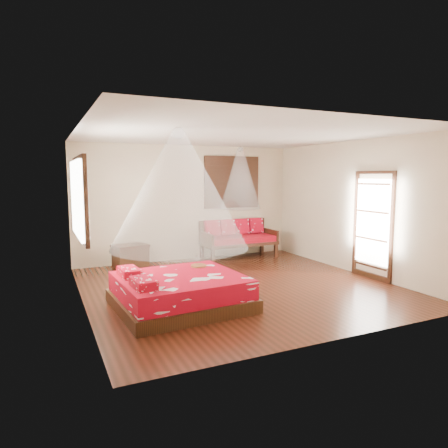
{
  "coord_description": "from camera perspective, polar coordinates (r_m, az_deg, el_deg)",
  "views": [
    {
      "loc": [
        -3.3,
        -6.54,
        2.06
      ],
      "look_at": [
        -0.15,
        0.3,
        1.15
      ],
      "focal_mm": 32.0,
      "sensor_mm": 36.0,
      "label": 1
    }
  ],
  "objects": [
    {
      "name": "mosquito_net_main",
      "position": [
        6.15,
        -6.44,
        4.89
      ],
      "size": [
        2.13,
        2.13,
        1.8
      ],
      "primitive_type": "cone",
      "color": "white",
      "rests_on": "ceiling"
    },
    {
      "name": "mosquito_net_daybed",
      "position": [
        9.87,
        2.33,
        6.53
      ],
      "size": [
        1.0,
        1.0,
        1.5
      ],
      "primitive_type": "cone",
      "color": "white",
      "rests_on": "ceiling"
    },
    {
      "name": "daybed",
      "position": [
        10.11,
        1.94,
        -1.87
      ],
      "size": [
        1.86,
        0.83,
        0.96
      ],
      "color": "black",
      "rests_on": "floor"
    },
    {
      "name": "room",
      "position": [
        7.35,
        2.02,
        1.73
      ],
      "size": [
        5.54,
        5.54,
        2.84
      ],
      "color": "black",
      "rests_on": "ground"
    },
    {
      "name": "storage_chest",
      "position": [
        9.34,
        -13.22,
        -4.41
      ],
      "size": [
        0.84,
        0.68,
        0.51
      ],
      "rotation": [
        0.0,
        0.0,
        0.2
      ],
      "color": "black",
      "rests_on": "floor"
    },
    {
      "name": "wine_tray",
      "position": [
        6.94,
        -3.65,
        -5.62
      ],
      "size": [
        0.27,
        0.27,
        0.22
      ],
      "rotation": [
        0.0,
        0.0,
        0.22
      ],
      "color": "brown",
      "rests_on": "bed"
    },
    {
      "name": "shutter_panel",
      "position": [
        10.29,
        1.14,
        6.0
      ],
      "size": [
        1.52,
        0.06,
        1.32
      ],
      "color": "black",
      "rests_on": "wall_back"
    },
    {
      "name": "window_left",
      "position": [
        6.77,
        -19.75,
        3.44
      ],
      "size": [
        0.1,
        1.74,
        1.34
      ],
      "color": "black",
      "rests_on": "wall_left"
    },
    {
      "name": "bed",
      "position": [
        6.4,
        -6.38,
        -9.57
      ],
      "size": [
        2.07,
        1.89,
        0.63
      ],
      "rotation": [
        0.0,
        0.0,
        0.06
      ],
      "color": "black",
      "rests_on": "floor"
    },
    {
      "name": "glazed_door",
      "position": [
        8.51,
        20.47,
        -0.23
      ],
      "size": [
        0.08,
        1.02,
        2.16
      ],
      "color": "black",
      "rests_on": "floor"
    }
  ]
}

